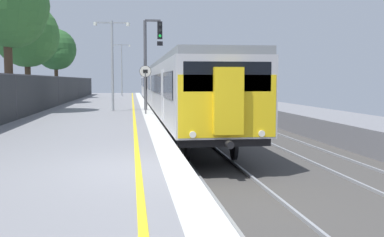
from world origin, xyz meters
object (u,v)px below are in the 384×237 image
(commuter_train_at_platform, at_px, (168,87))
(speed_limit_sign, at_px, (145,83))
(platform_lamp_far, at_px, (122,65))
(background_tree_right, at_px, (57,51))
(platform_lamp_mid, at_px, (112,57))
(background_tree_left, at_px, (8,8))
(background_tree_centre, at_px, (25,37))
(signal_gantry, at_px, (150,54))

(commuter_train_at_platform, xyz_separation_m, speed_limit_sign, (-1.85, -9.07, 0.32))
(platform_lamp_far, xyz_separation_m, background_tree_right, (-6.07, -5.68, 1.19))
(speed_limit_sign, relative_size, platform_lamp_far, 0.43)
(platform_lamp_mid, relative_size, background_tree_left, 0.63)
(background_tree_centre, bearing_deg, signal_gantry, -44.82)
(signal_gantry, distance_m, background_tree_left, 7.87)
(speed_limit_sign, xyz_separation_m, platform_lamp_mid, (-1.75, 2.65, 1.42))
(signal_gantry, distance_m, background_tree_centre, 12.53)
(commuter_train_at_platform, height_order, signal_gantry, signal_gantry)
(platform_lamp_mid, relative_size, background_tree_right, 0.75)
(signal_gantry, distance_m, speed_limit_sign, 3.62)
(platform_lamp_mid, distance_m, background_tree_right, 20.49)
(background_tree_centre, bearing_deg, speed_limit_sign, -54.76)
(signal_gantry, relative_size, speed_limit_sign, 2.10)
(speed_limit_sign, height_order, background_tree_centre, background_tree_centre)
(platform_lamp_mid, height_order, background_tree_centre, background_tree_centre)
(background_tree_left, bearing_deg, commuter_train_at_platform, 38.56)
(background_tree_left, bearing_deg, platform_lamp_mid, 7.30)
(platform_lamp_mid, bearing_deg, commuter_train_at_platform, 60.74)
(platform_lamp_far, bearing_deg, platform_lamp_mid, -90.00)
(speed_limit_sign, bearing_deg, background_tree_left, 164.46)
(background_tree_right, bearing_deg, platform_lamp_far, 43.11)
(background_tree_right, bearing_deg, background_tree_left, -87.87)
(background_tree_left, xyz_separation_m, background_tree_right, (-0.75, 20.19, -0.95))
(background_tree_left, bearing_deg, speed_limit_sign, -15.54)
(background_tree_left, bearing_deg, background_tree_centre, 97.84)
(speed_limit_sign, height_order, background_tree_left, background_tree_left)
(platform_lamp_far, bearing_deg, background_tree_right, -136.89)
(platform_lamp_far, bearing_deg, background_tree_left, -101.60)
(commuter_train_at_platform, xyz_separation_m, platform_lamp_mid, (-3.60, -6.42, 1.74))
(commuter_train_at_platform, distance_m, speed_limit_sign, 9.26)
(signal_gantry, relative_size, background_tree_right, 0.78)
(speed_limit_sign, distance_m, platform_lamp_mid, 3.48)
(commuter_train_at_platform, relative_size, platform_lamp_far, 7.19)
(platform_lamp_far, xyz_separation_m, background_tree_left, (-5.31, -25.87, 2.14))
(speed_limit_sign, relative_size, background_tree_right, 0.37)
(platform_lamp_mid, bearing_deg, background_tree_right, 107.27)
(background_tree_centre, bearing_deg, background_tree_left, -82.16)
(platform_lamp_mid, xyz_separation_m, background_tree_left, (-5.31, -0.68, 2.51))
(platform_lamp_mid, distance_m, platform_lamp_far, 25.19)
(background_tree_right, bearing_deg, signal_gantry, -66.66)
(signal_gantry, bearing_deg, platform_lamp_mid, -165.40)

